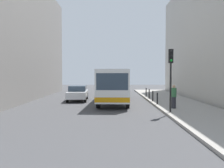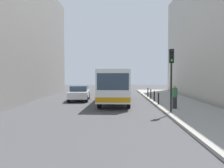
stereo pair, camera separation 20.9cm
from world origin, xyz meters
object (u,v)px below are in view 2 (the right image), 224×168
bollard_mid (154,96)px  bollard_near (158,99)px  pedestrian_near_signal (175,97)px  bollard_far (151,94)px  bus (116,84)px  traffic_light (171,68)px  bollard_farthest (148,92)px  car_beside_bus (79,93)px  car_behind_bus (115,87)px

bollard_mid → bollard_near: bearing=-90.0°
pedestrian_near_signal → bollard_far: bearing=174.1°
bus → bollard_near: bus is taller
bollard_mid → pedestrian_near_signal: size_ratio=0.56×
traffic_light → bollard_farthest: (-0.10, 10.95, -2.38)m
bollard_farthest → pedestrian_near_signal: bearing=-85.2°
car_beside_bus → bollard_farthest: size_ratio=4.72×
bus → car_behind_bus: size_ratio=2.50×
bollard_far → bollard_farthest: 2.25m
car_behind_bus → bollard_mid: bearing=108.7°
traffic_light → bus: bearing=117.1°
traffic_light → car_behind_bus: bearing=101.7°
car_beside_bus → car_behind_bus: bearing=-112.1°
bollard_near → traffic_light: bearing=-88.6°
bus → car_behind_bus: (-0.17, 11.10, -0.94)m
bollard_near → pedestrian_near_signal: 2.52m
car_beside_bus → car_behind_bus: same height
traffic_light → bollard_mid: 6.88m
car_beside_bus → car_behind_bus: 10.37m
car_beside_bus → bollard_mid: car_beside_bus is taller
car_beside_bus → bollard_mid: size_ratio=4.72×
bollard_mid → pedestrian_near_signal: pedestrian_near_signal is taller
bus → bollard_near: (3.47, -2.76, -1.10)m
car_beside_bus → traffic_light: 11.18m
bus → pedestrian_near_signal: 6.69m
traffic_light → bollard_near: 4.83m
car_beside_bus → car_behind_bus: size_ratio=1.01×
car_beside_bus → bollard_near: bearing=147.4°
bus → pedestrian_near_signal: bearing=132.0°
car_behind_bus → bollard_near: size_ratio=4.67×
car_beside_bus → pedestrian_near_signal: bearing=137.9°
bus → car_beside_bus: size_ratio=2.48×
traffic_light → bollard_near: (-0.10, 4.20, -2.38)m
bus → traffic_light: (3.57, -6.96, 1.28)m
bollard_farthest → pedestrian_near_signal: (0.76, -9.12, 0.37)m
traffic_light → pedestrian_near_signal: (0.66, 1.83, -2.01)m
bollard_far → car_beside_bus: bearing=-176.6°
bollard_farthest → bollard_far: bearing=-90.0°
car_beside_bus → bollard_far: 7.10m
pedestrian_near_signal → bus: bearing=-152.7°
car_beside_bus → bollard_mid: 7.32m
bus → bollard_farthest: size_ratio=11.70×
pedestrian_near_signal → bollard_mid: bearing=177.1°
bollard_near → bollard_far: size_ratio=1.00×
traffic_light → bollard_farthest: bearing=90.5°
bus → bollard_farthest: 5.40m
bollard_mid → bollard_farthest: (0.00, 4.50, 0.00)m
car_behind_bus → bus: bearing=92.1°
car_behind_bus → bollard_mid: car_behind_bus is taller
pedestrian_near_signal → bollard_near: bearing=-174.4°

